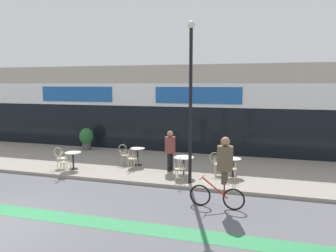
{
  "coord_description": "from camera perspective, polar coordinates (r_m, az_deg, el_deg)",
  "views": [
    {
      "loc": [
        6.8,
        -6.37,
        3.71
      ],
      "look_at": [
        3.1,
        6.06,
        2.03
      ],
      "focal_mm": 35.0,
      "sensor_mm": 36.0,
      "label": 1
    }
  ],
  "objects": [
    {
      "name": "storefront_facade",
      "position": [
        19.6,
        -3.76,
        3.34
      ],
      "size": [
        40.0,
        4.06,
        4.67
      ],
      "color": "#B2A899",
      "rests_on": "ground"
    },
    {
      "name": "planter_pot",
      "position": [
        18.39,
        -14.01,
        -2.01
      ],
      "size": [
        0.75,
        0.75,
        1.19
      ],
      "color": "#4C4C51",
      "rests_on": "sidewalk_slab"
    },
    {
      "name": "bistro_table_1",
      "position": [
        14.52,
        -5.32,
        -4.74
      ],
      "size": [
        0.64,
        0.64,
        0.77
      ],
      "color": "black",
      "rests_on": "sidewalk_slab"
    },
    {
      "name": "bistro_table_3",
      "position": [
        13.08,
        11.24,
        -6.43
      ],
      "size": [
        0.63,
        0.63,
        0.7
      ],
      "color": "black",
      "rests_on": "sidewalk_slab"
    },
    {
      "name": "lamp_post",
      "position": [
        11.56,
        3.96,
        5.79
      ],
      "size": [
        0.26,
        0.26,
        5.72
      ],
      "color": "black",
      "rests_on": "sidewalk_slab"
    },
    {
      "name": "bistro_table_2",
      "position": [
        12.84,
        2.74,
        -6.33
      ],
      "size": [
        0.79,
        0.79,
        0.76
      ],
      "color": "black",
      "rests_on": "sidewalk_slab"
    },
    {
      "name": "cafe_chair_3_near",
      "position": [
        12.47,
        10.95,
        -7.01
      ],
      "size": [
        0.42,
        0.59,
        0.9
      ],
      "rotation": [
        0.0,
        0.0,
        1.51
      ],
      "color": "beige",
      "rests_on": "sidewalk_slab"
    },
    {
      "name": "sidewalk_slab",
      "position": [
        15.66,
        -9.72,
        -6.2
      ],
      "size": [
        40.0,
        5.5,
        0.12
      ],
      "primitive_type": "cube",
      "color": "gray",
      "rests_on": "ground"
    },
    {
      "name": "cafe_chair_0_side",
      "position": [
        14.73,
        -18.26,
        -5.03
      ],
      "size": [
        0.58,
        0.42,
        0.9
      ],
      "rotation": [
        0.0,
        0.0,
        0.05
      ],
      "color": "beige",
      "rests_on": "sidewalk_slab"
    },
    {
      "name": "bike_lane_stripe",
      "position": [
        10.79,
        -24.63,
        -13.4
      ],
      "size": [
        36.0,
        0.7,
        0.01
      ],
      "primitive_type": "cube",
      "color": "#2D844C",
      "rests_on": "ground"
    },
    {
      "name": "cafe_chair_1_near",
      "position": [
        13.97,
        -6.3,
        -5.37
      ],
      "size": [
        0.43,
        0.59,
        0.9
      ],
      "rotation": [
        0.0,
        0.0,
        1.5
      ],
      "color": "beige",
      "rests_on": "sidewalk_slab"
    },
    {
      "name": "cyclist_0",
      "position": [
        9.82,
        9.6,
        -6.91
      ],
      "size": [
        1.68,
        0.54,
        2.18
      ],
      "rotation": [
        0.0,
        0.0,
        3.07
      ],
      "color": "black",
      "rests_on": "ground"
    },
    {
      "name": "cafe_chair_2_near",
      "position": [
        12.26,
        2.05,
        -7.13
      ],
      "size": [
        0.41,
        0.58,
        0.9
      ],
      "rotation": [
        0.0,
        0.0,
        1.6
      ],
      "color": "beige",
      "rests_on": "sidewalk_slab"
    },
    {
      "name": "pedestrian_near_end",
      "position": [
        13.47,
        0.37,
        -3.71
      ],
      "size": [
        0.53,
        0.53,
        1.68
      ],
      "rotation": [
        0.0,
        0.0,
        2.89
      ],
      "color": "black",
      "rests_on": "sidewalk_slab"
    },
    {
      "name": "cafe_chair_1_side",
      "position": [
        14.77,
        -7.57,
        -4.68
      ],
      "size": [
        0.58,
        0.42,
        0.9
      ],
      "rotation": [
        0.0,
        0.0,
        -0.05
      ],
      "color": "beige",
      "rests_on": "sidewalk_slab"
    },
    {
      "name": "cafe_chair_0_near",
      "position": [
        13.88,
        -17.59,
        -5.75
      ],
      "size": [
        0.42,
        0.58,
        0.9
      ],
      "rotation": [
        0.0,
        0.0,
        1.63
      ],
      "color": "beige",
      "rests_on": "sidewalk_slab"
    },
    {
      "name": "bistro_table_0",
      "position": [
        14.39,
        -16.2,
        -5.23
      ],
      "size": [
        0.68,
        0.68,
        0.73
      ],
      "color": "black",
      "rests_on": "sidewalk_slab"
    },
    {
      "name": "cafe_chair_3_side",
      "position": [
        13.14,
        8.51,
        -6.22
      ],
      "size": [
        0.59,
        0.43,
        0.9
      ],
      "rotation": [
        0.0,
        0.0,
        0.08
      ],
      "color": "beige",
      "rests_on": "sidewalk_slab"
    }
  ]
}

